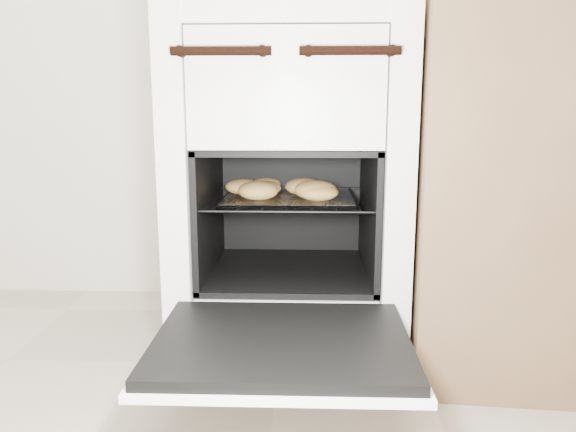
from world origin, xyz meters
The scene contains 5 objects.
stove centered at (0.02, 1.20, 0.40)m, with size 0.54×0.60×0.83m.
oven_door centered at (0.02, 0.75, 0.18)m, with size 0.48×0.38×0.03m.
oven_rack centered at (0.02, 1.14, 0.39)m, with size 0.39×0.38×0.01m.
foil_sheet centered at (0.02, 1.12, 0.39)m, with size 0.30×0.27×0.01m, color silver.
baked_rolls centered at (0.01, 1.11, 0.42)m, with size 0.31×0.27×0.05m.
Camera 1 is at (0.07, -0.22, 0.61)m, focal length 35.00 mm.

